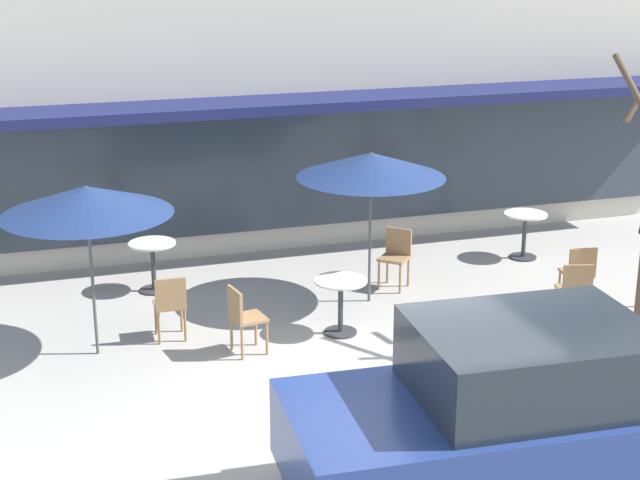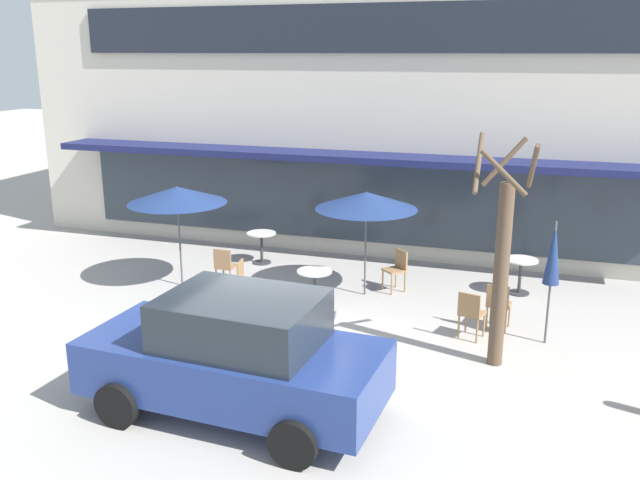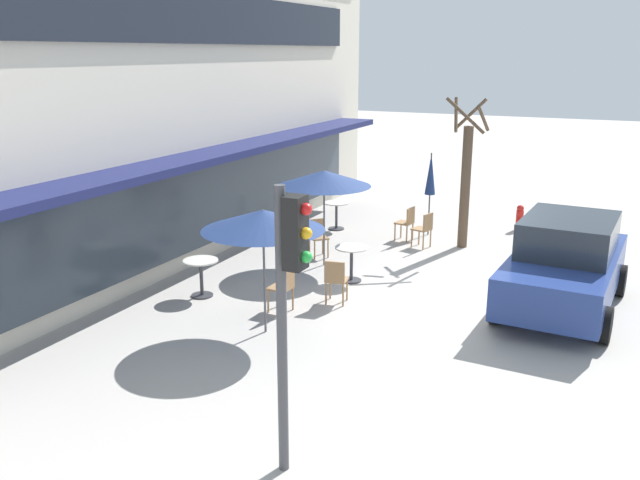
{
  "view_description": "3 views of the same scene",
  "coord_description": "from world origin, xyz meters",
  "views": [
    {
      "loc": [
        -3.93,
        -9.16,
        5.17
      ],
      "look_at": [
        -0.27,
        2.45,
        1.28
      ],
      "focal_mm": 55.0,
      "sensor_mm": 36.0,
      "label": 1
    },
    {
      "loc": [
        4.04,
        -9.76,
        4.95
      ],
      "look_at": [
        -0.04,
        2.65,
        1.29
      ],
      "focal_mm": 38.0,
      "sensor_mm": 36.0,
      "label": 2
    },
    {
      "loc": [
        -12.72,
        -2.98,
        4.75
      ],
      "look_at": [
        -0.59,
        2.77,
        0.99
      ],
      "focal_mm": 38.0,
      "sensor_mm": 36.0,
      "label": 3
    }
  ],
  "objects": [
    {
      "name": "cafe_table_by_tree",
      "position": [
        -0.03,
        2.29,
        0.52
      ],
      "size": [
        0.7,
        0.7,
        0.76
      ],
      "color": "#333338",
      "rests_on": "ground"
    },
    {
      "name": "cafe_chair_4",
      "position": [
        -1.42,
        2.04,
        0.53
      ],
      "size": [
        0.47,
        0.47,
        0.89
      ],
      "color": "#9E754C",
      "rests_on": "ground"
    },
    {
      "name": "street_tree",
      "position": [
        3.58,
        0.8,
        1.74
      ],
      "size": [
        0.94,
        0.96,
        3.72
      ],
      "color": "brown",
      "rests_on": "ground"
    },
    {
      "name": "cafe_chair_0",
      "position": [
        3.52,
        2.24,
        0.53
      ],
      "size": [
        0.45,
        0.45,
        0.89
      ],
      "color": "#9E754C",
      "rests_on": "ground"
    },
    {
      "name": "patio_umbrella_corner_open",
      "position": [
        -3.19,
        2.59,
        2.02
      ],
      "size": [
        2.1,
        2.1,
        2.2
      ],
      "color": "#4C4C51",
      "rests_on": "ground"
    },
    {
      "name": "parked_sedan",
      "position": [
        0.24,
        -1.95,
        0.88
      ],
      "size": [
        4.29,
        2.19,
        1.76
      ],
      "color": "navy",
      "rests_on": "ground"
    },
    {
      "name": "patio_umbrella_green_folded",
      "position": [
        0.74,
        3.3,
        2.02
      ],
      "size": [
        2.1,
        2.1,
        2.2
      ],
      "color": "#4C4C51",
      "rests_on": "ground"
    },
    {
      "name": "cafe_chair_2",
      "position": [
        -2.22,
        2.75,
        0.53
      ],
      "size": [
        0.41,
        0.41,
        0.89
      ],
      "color": "#9E754C",
      "rests_on": "ground"
    },
    {
      "name": "ground_plane",
      "position": [
        0.0,
        0.0,
        0.0
      ],
      "size": [
        80.0,
        80.0,
        0.0
      ],
      "primitive_type": "plane",
      "color": "#ADA8A0"
    },
    {
      "name": "patio_umbrella_cream_folded",
      "position": [
        4.37,
        1.91,
        1.63
      ],
      "size": [
        0.28,
        0.28,
        2.2
      ],
      "color": "#4C4C51",
      "rests_on": "ground"
    },
    {
      "name": "cafe_table_near_wall",
      "position": [
        3.83,
        4.36,
        0.52
      ],
      "size": [
        0.7,
        0.7,
        0.76
      ],
      "color": "#333338",
      "rests_on": "ground"
    },
    {
      "name": "cafe_chair_1",
      "position": [
        3.09,
        1.65,
        0.53
      ],
      "size": [
        0.49,
        0.49,
        0.89
      ],
      "color": "#9E754C",
      "rests_on": "ground"
    },
    {
      "name": "cafe_table_streetside",
      "position": [
        -2.17,
        4.64,
        0.52
      ],
      "size": [
        0.7,
        0.7,
        0.76
      ],
      "color": "#333338",
      "rests_on": "ground"
    },
    {
      "name": "cafe_chair_3",
      "position": [
        1.33,
        3.74,
        0.53
      ],
      "size": [
        0.57,
        0.57,
        0.89
      ],
      "color": "#9E754C",
      "rests_on": "ground"
    },
    {
      "name": "building_facade",
      "position": [
        0.0,
        9.97,
        3.78
      ],
      "size": [
        18.61,
        9.1,
        7.57
      ],
      "color": "beige",
      "rests_on": "ground"
    }
  ]
}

